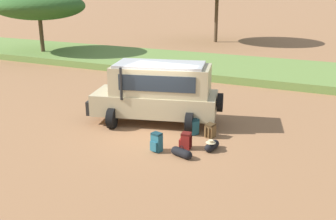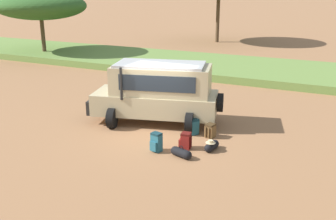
{
  "view_description": "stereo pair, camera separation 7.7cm",
  "coord_description": "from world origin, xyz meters",
  "px_view_note": "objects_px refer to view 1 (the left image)",
  "views": [
    {
      "loc": [
        6.38,
        -12.47,
        5.38
      ],
      "look_at": [
        0.6,
        -0.14,
        1.0
      ],
      "focal_mm": 42.0,
      "sensor_mm": 36.0,
      "label": 1
    },
    {
      "loc": [
        6.45,
        -12.44,
        5.38
      ],
      "look_at": [
        0.6,
        -0.14,
        1.0
      ],
      "focal_mm": 42.0,
      "sensor_mm": 36.0,
      "label": 2
    }
  ],
  "objects_px": {
    "safari_vehicle": "(158,92)",
    "duffel_bag_low_black_case": "(212,146)",
    "backpack_cluster_center": "(186,141)",
    "backpack_outermost": "(156,142)",
    "backpack_beside_front_wheel": "(193,127)",
    "backpack_near_rear_wheel": "(210,131)",
    "acacia_tree_far_left": "(39,6)",
    "duffel_bag_soft_canvas": "(182,153)"
  },
  "relations": [
    {
      "from": "safari_vehicle",
      "to": "duffel_bag_low_black_case",
      "type": "relative_size",
      "value": 7.31
    },
    {
      "from": "backpack_cluster_center",
      "to": "backpack_outermost",
      "type": "bearing_deg",
      "value": -141.41
    },
    {
      "from": "backpack_beside_front_wheel",
      "to": "backpack_cluster_center",
      "type": "relative_size",
      "value": 1.05
    },
    {
      "from": "backpack_near_rear_wheel",
      "to": "backpack_cluster_center",
      "type": "bearing_deg",
      "value": -106.84
    },
    {
      "from": "safari_vehicle",
      "to": "duffel_bag_low_black_case",
      "type": "height_order",
      "value": "safari_vehicle"
    },
    {
      "from": "backpack_cluster_center",
      "to": "backpack_near_rear_wheel",
      "type": "xyz_separation_m",
      "value": [
        0.41,
        1.36,
        -0.03
      ]
    },
    {
      "from": "backpack_outermost",
      "to": "duffel_bag_low_black_case",
      "type": "relative_size",
      "value": 0.88
    },
    {
      "from": "acacia_tree_far_left",
      "to": "backpack_cluster_center",
      "type": "bearing_deg",
      "value": -34.85
    },
    {
      "from": "backpack_cluster_center",
      "to": "duffel_bag_soft_canvas",
      "type": "height_order",
      "value": "backpack_cluster_center"
    },
    {
      "from": "safari_vehicle",
      "to": "duffel_bag_soft_canvas",
      "type": "distance_m",
      "value": 3.68
    },
    {
      "from": "duffel_bag_low_black_case",
      "to": "duffel_bag_soft_canvas",
      "type": "relative_size",
      "value": 0.94
    },
    {
      "from": "backpack_near_rear_wheel",
      "to": "acacia_tree_far_left",
      "type": "distance_m",
      "value": 20.32
    },
    {
      "from": "backpack_near_rear_wheel",
      "to": "backpack_outermost",
      "type": "relative_size",
      "value": 0.78
    },
    {
      "from": "safari_vehicle",
      "to": "backpack_beside_front_wheel",
      "type": "xyz_separation_m",
      "value": [
        1.79,
        -0.63,
        -1.01
      ]
    },
    {
      "from": "safari_vehicle",
      "to": "backpack_near_rear_wheel",
      "type": "height_order",
      "value": "safari_vehicle"
    },
    {
      "from": "acacia_tree_far_left",
      "to": "duffel_bag_soft_canvas",
      "type": "bearing_deg",
      "value": -36.22
    },
    {
      "from": "backpack_near_rear_wheel",
      "to": "duffel_bag_low_black_case",
      "type": "xyz_separation_m",
      "value": [
        0.44,
        -1.1,
        -0.1
      ]
    },
    {
      "from": "duffel_bag_soft_canvas",
      "to": "acacia_tree_far_left",
      "type": "bearing_deg",
      "value": 143.78
    },
    {
      "from": "duffel_bag_soft_canvas",
      "to": "acacia_tree_far_left",
      "type": "distance_m",
      "value": 21.25
    },
    {
      "from": "duffel_bag_low_black_case",
      "to": "acacia_tree_far_left",
      "type": "height_order",
      "value": "acacia_tree_far_left"
    },
    {
      "from": "backpack_cluster_center",
      "to": "acacia_tree_far_left",
      "type": "relative_size",
      "value": 0.08
    },
    {
      "from": "duffel_bag_low_black_case",
      "to": "backpack_near_rear_wheel",
      "type": "bearing_deg",
      "value": 111.84
    },
    {
      "from": "backpack_outermost",
      "to": "duffel_bag_soft_canvas",
      "type": "bearing_deg",
      "value": -4.45
    },
    {
      "from": "safari_vehicle",
      "to": "backpack_beside_front_wheel",
      "type": "relative_size",
      "value": 9.22
    },
    {
      "from": "acacia_tree_far_left",
      "to": "backpack_outermost",
      "type": "bearing_deg",
      "value": -37.64
    },
    {
      "from": "backpack_outermost",
      "to": "duffel_bag_low_black_case",
      "type": "distance_m",
      "value": 1.89
    },
    {
      "from": "duffel_bag_low_black_case",
      "to": "acacia_tree_far_left",
      "type": "xyz_separation_m",
      "value": [
        -17.59,
        11.4,
        3.68
      ]
    },
    {
      "from": "backpack_beside_front_wheel",
      "to": "backpack_outermost",
      "type": "distance_m",
      "value": 2.08
    },
    {
      "from": "backpack_cluster_center",
      "to": "backpack_near_rear_wheel",
      "type": "height_order",
      "value": "backpack_cluster_center"
    },
    {
      "from": "safari_vehicle",
      "to": "backpack_outermost",
      "type": "height_order",
      "value": "safari_vehicle"
    },
    {
      "from": "backpack_beside_front_wheel",
      "to": "backpack_cluster_center",
      "type": "xyz_separation_m",
      "value": [
        0.27,
        -1.37,
        -0.01
      ]
    },
    {
      "from": "backpack_outermost",
      "to": "acacia_tree_far_left",
      "type": "xyz_separation_m",
      "value": [
        -15.94,
        12.29,
        3.51
      ]
    },
    {
      "from": "safari_vehicle",
      "to": "acacia_tree_far_left",
      "type": "xyz_separation_m",
      "value": [
        -14.68,
        9.65,
        2.54
      ]
    },
    {
      "from": "backpack_beside_front_wheel",
      "to": "backpack_cluster_center",
      "type": "height_order",
      "value": "backpack_beside_front_wheel"
    },
    {
      "from": "backpack_cluster_center",
      "to": "acacia_tree_far_left",
      "type": "bearing_deg",
      "value": 145.15
    },
    {
      "from": "duffel_bag_soft_canvas",
      "to": "backpack_beside_front_wheel",
      "type": "bearing_deg",
      "value": 101.28
    },
    {
      "from": "safari_vehicle",
      "to": "backpack_near_rear_wheel",
      "type": "xyz_separation_m",
      "value": [
        2.47,
        -0.64,
        -1.04
      ]
    },
    {
      "from": "backpack_cluster_center",
      "to": "duffel_bag_low_black_case",
      "type": "bearing_deg",
      "value": 16.83
    },
    {
      "from": "backpack_outermost",
      "to": "acacia_tree_far_left",
      "type": "relative_size",
      "value": 0.09
    },
    {
      "from": "safari_vehicle",
      "to": "backpack_outermost",
      "type": "relative_size",
      "value": 8.34
    },
    {
      "from": "backpack_beside_front_wheel",
      "to": "duffel_bag_soft_canvas",
      "type": "bearing_deg",
      "value": -78.72
    },
    {
      "from": "backpack_cluster_center",
      "to": "duffel_bag_low_black_case",
      "type": "xyz_separation_m",
      "value": [
        0.85,
        0.26,
        -0.12
      ]
    }
  ]
}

